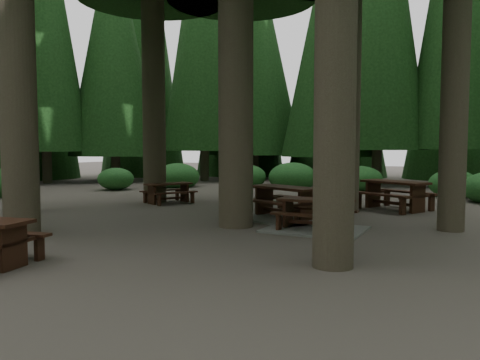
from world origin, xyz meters
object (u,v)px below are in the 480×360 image
at_px(picnic_table_b, 169,190).
at_px(picnic_table_d, 394,191).
at_px(picnic_table_c, 285,207).
at_px(picnic_table_a, 315,220).

relative_size(picnic_table_b, picnic_table_d, 0.77).
xyz_separation_m(picnic_table_b, picnic_table_c, (4.94, -1.50, -0.15)).
xyz_separation_m(picnic_table_a, picnic_table_c, (-1.31, 1.35, 0.07)).
bearing_deg(picnic_table_d, picnic_table_c, -97.14).
relative_size(picnic_table_b, picnic_table_c, 0.62).
relative_size(picnic_table_a, picnic_table_c, 0.68).
height_order(picnic_table_a, picnic_table_d, picnic_table_d).
distance_m(picnic_table_b, picnic_table_d, 7.48).
bearing_deg(picnic_table_a, picnic_table_c, 134.43).
xyz_separation_m(picnic_table_c, picnic_table_d, (2.34, 3.24, 0.28)).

